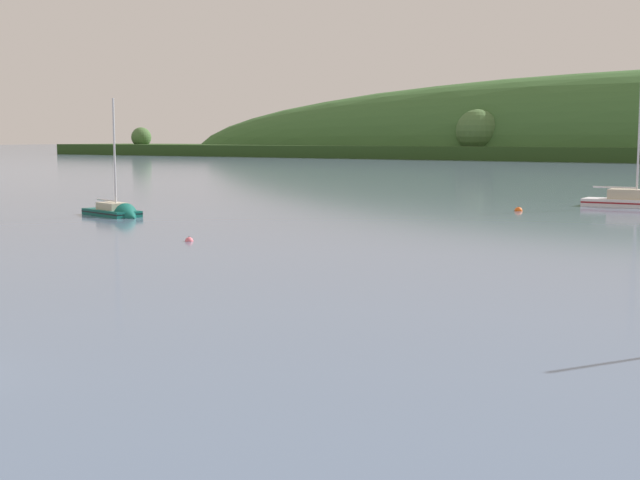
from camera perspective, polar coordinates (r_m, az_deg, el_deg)
sailboat_midwater_white at (r=80.55m, az=-13.14°, el=1.65°), size 7.79×4.38×11.77m
sailboat_far_left at (r=94.54m, az=20.08°, el=2.23°), size 9.52×3.30×14.24m
mooring_buoy_foreground at (r=60.36m, az=-8.57°, el=-0.08°), size 0.58×0.58×0.66m
mooring_buoy_midchannel at (r=86.41m, az=12.87°, el=1.86°), size 0.78×0.78×0.86m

